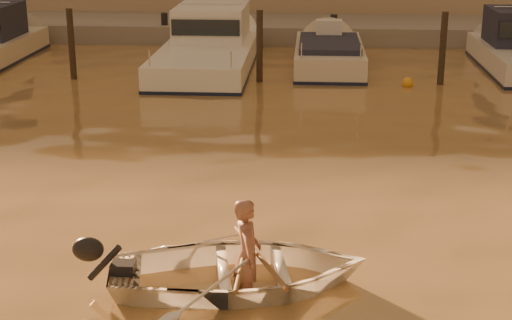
# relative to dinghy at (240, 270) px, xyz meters

# --- Properties ---
(dinghy) EXTENTS (3.69, 2.92, 0.69)m
(dinghy) POSITION_rel_dinghy_xyz_m (0.00, 0.00, 0.00)
(dinghy) COLOR white
(dinghy) RESTS_ON ground_plane
(person) EXTENTS (0.45, 0.60, 1.50)m
(person) POSITION_rel_dinghy_xyz_m (0.10, 0.02, 0.22)
(person) COLOR #99614C
(person) RESTS_ON dinghy
(outboard_motor) EXTENTS (0.96, 0.55, 0.70)m
(outboard_motor) POSITION_rel_dinghy_xyz_m (-1.48, -0.26, 0.05)
(outboard_motor) COLOR black
(outboard_motor) RESTS_ON dinghy
(oar_port) EXTENTS (0.84, 1.97, 0.13)m
(oar_port) POSITION_rel_dinghy_xyz_m (0.25, 0.04, 0.19)
(oar_port) COLOR brown
(oar_port) RESTS_ON dinghy
(oar_starboard) EXTENTS (0.07, 2.10, 0.13)m
(oar_starboard) POSITION_rel_dinghy_xyz_m (0.05, 0.01, 0.19)
(oar_starboard) COLOR brown
(oar_starboard) RESTS_ON dinghy
(moored_boat_2) EXTENTS (2.66, 8.79, 1.75)m
(moored_boat_2) POSITION_rel_dinghy_xyz_m (-2.25, 14.58, 0.40)
(moored_boat_2) COLOR white
(moored_boat_2) RESTS_ON ground_plane
(moored_boat_3) EXTENTS (2.02, 5.84, 0.95)m
(moored_boat_3) POSITION_rel_dinghy_xyz_m (1.41, 14.58, -0.00)
(moored_boat_3) COLOR beige
(moored_boat_3) RESTS_ON ground_plane
(piling_1) EXTENTS (0.18, 0.18, 2.20)m
(piling_1) POSITION_rel_dinghy_xyz_m (-5.86, 12.38, 0.67)
(piling_1) COLOR #2D2319
(piling_1) RESTS_ON ground_plane
(piling_2) EXTENTS (0.18, 0.18, 2.20)m
(piling_2) POSITION_rel_dinghy_xyz_m (-0.56, 12.38, 0.67)
(piling_2) COLOR #2D2319
(piling_2) RESTS_ON ground_plane
(piling_3) EXTENTS (0.18, 0.18, 2.20)m
(piling_3) POSITION_rel_dinghy_xyz_m (4.44, 12.38, 0.67)
(piling_3) COLOR #2D2319
(piling_3) RESTS_ON ground_plane
(fender_c) EXTENTS (0.30, 0.30, 0.30)m
(fender_c) POSITION_rel_dinghy_xyz_m (-1.52, 10.94, -0.13)
(fender_c) COLOR silver
(fender_c) RESTS_ON ground_plane
(fender_d) EXTENTS (0.30, 0.30, 0.30)m
(fender_d) POSITION_rel_dinghy_xyz_m (3.51, 12.08, -0.13)
(fender_d) COLOR orange
(fender_d) RESTS_ON ground_plane
(quay) EXTENTS (52.00, 4.00, 1.00)m
(quay) POSITION_rel_dinghy_xyz_m (-0.36, 20.08, -0.08)
(quay) COLOR gray
(quay) RESTS_ON ground_plane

